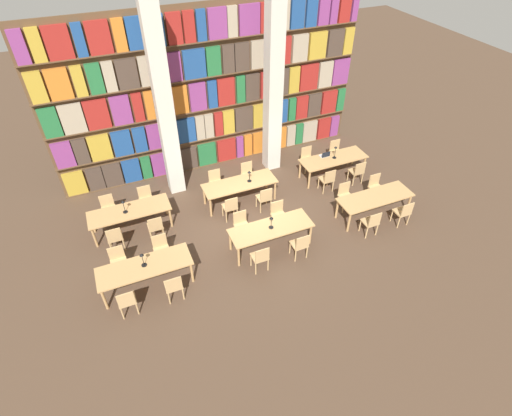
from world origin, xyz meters
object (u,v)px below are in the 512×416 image
object	(u,v)px
chair_8	(371,222)
chair_13	(108,208)
chair_12	(115,237)
reading_table_3	(130,212)
chair_7	(278,214)
desk_lamp_0	(142,257)
chair_6	(300,245)
chair_18	(265,198)
reading_table_0	(145,268)
desk_lamp_1	(271,220)
chair_23	(336,151)
chair_1	(118,261)
reading_table_1	(271,229)
desk_lamp_2	(123,204)
chair_16	(230,207)
chair_22	(357,171)
pillar_center	(273,88)
chair_21	(307,158)
chair_9	(345,195)
chair_14	(155,226)
chair_17	(216,182)
chair_20	(327,179)
reading_table_2	(375,199)
chair_19	(248,174)
reading_table_5	(333,160)
pillar_left	(164,108)
chair_15	(146,199)
reading_table_4	(240,185)
desk_lamp_3	(249,174)
chair_4	(260,257)
chair_0	(127,301)
chair_11	(376,186)
chair_2	(174,286)
chair_10	(403,212)
chair_5	(241,225)
chair_3	(161,249)

from	to	relation	value
chair_8	chair_13	bearing A→B (deg)	152.32
chair_12	reading_table_3	bearing A→B (deg)	51.34
chair_7	desk_lamp_0	bearing A→B (deg)	10.00
chair_6	chair_18	bearing A→B (deg)	91.63
reading_table_0	desk_lamp_1	bearing A→B (deg)	0.65
chair_23	chair_1	bearing A→B (deg)	16.41
reading_table_1	desk_lamp_2	xyz separation A→B (m)	(-3.64, 2.25, 0.37)
chair_16	chair_22	distance (m)	4.66
pillar_center	chair_21	size ratio (longest dim) A/B	6.74
chair_9	chair_14	bearing A→B (deg)	-8.63
pillar_center	chair_17	bearing A→B (deg)	-161.32
chair_8	reading_table_0	bearing A→B (deg)	174.28
chair_20	chair_14	bearing A→B (deg)	-179.36
chair_12	chair_22	world-z (taller)	same
reading_table_2	desk_lamp_1	bearing A→B (deg)	-179.83
chair_19	reading_table_5	bearing A→B (deg)	168.14
pillar_left	chair_15	world-z (taller)	pillar_left
reading_table_1	chair_20	size ratio (longest dim) A/B	2.66
reading_table_1	chair_13	size ratio (longest dim) A/B	2.66
desk_lamp_0	chair_16	world-z (taller)	desk_lamp_0
reading_table_4	chair_9	bearing A→B (deg)	-27.86
reading_table_3	reading_table_5	distance (m)	7.00
chair_8	desk_lamp_3	size ratio (longest dim) A/B	2.19
chair_4	chair_13	xyz separation A→B (m)	(-3.47, 3.68, 0.00)
chair_0	chair_11	bearing A→B (deg)	9.98
chair_1	chair_22	xyz separation A→B (m)	(8.15, 1.01, 0.00)
reading_table_3	chair_22	bearing A→B (deg)	-4.79
chair_1	reading_table_4	distance (m)	4.39
reading_table_0	reading_table_3	bearing A→B (deg)	89.89
pillar_center	reading_table_2	size ratio (longest dim) A/B	2.53
pillar_center	reading_table_5	bearing A→B (deg)	-39.90
chair_1	chair_11	xyz separation A→B (m)	(8.21, 0.05, 0.00)
chair_9	chair_18	size ratio (longest dim) A/B	1.00
desk_lamp_0	chair_12	bearing A→B (deg)	109.11
pillar_left	chair_19	bearing A→B (deg)	-19.32
chair_2	reading_table_2	world-z (taller)	chair_2
desk_lamp_0	reading_table_1	xyz separation A→B (m)	(3.53, 0.03, -0.36)
chair_1	chair_10	xyz separation A→B (m)	(8.21, -1.34, 0.00)
reading_table_1	chair_2	bearing A→B (deg)	-165.99
chair_10	chair_23	size ratio (longest dim) A/B	1.00
chair_5	chair_16	bearing A→B (deg)	-88.71
desk_lamp_2	chair_16	bearing A→B (deg)	-12.58
chair_10	chair_0	bearing A→B (deg)	-179.65
chair_5	chair_8	xyz separation A→B (m)	(3.54, -1.39, 0.00)
chair_2	chair_13	xyz separation A→B (m)	(-1.10, 3.73, 0.00)
chair_8	chair_9	world-z (taller)	same
chair_1	chair_12	size ratio (longest dim) A/B	1.00
chair_11	chair_15	size ratio (longest dim) A/B	1.00
chair_16	chair_3	bearing A→B (deg)	-158.39
chair_19	chair_22	bearing A→B (deg)	159.42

